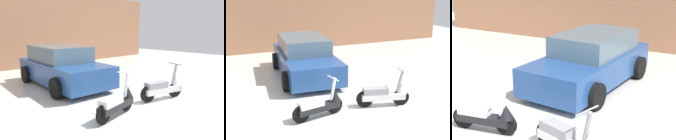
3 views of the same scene
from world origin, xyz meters
TOP-DOWN VIEW (x-y plane):
  - ground_plane at (0.00, 0.00)m, footprint 28.00×28.00m
  - wall_back at (0.00, 8.59)m, footprint 19.60×0.12m
  - scooter_front_left at (-0.76, 0.62)m, footprint 1.43×0.58m
  - scooter_front_right at (1.15, 0.57)m, footprint 1.48×0.69m
  - car_rear_left at (-0.10, 4.15)m, footprint 2.31×4.39m

SIDE VIEW (x-z plane):
  - ground_plane at x=0.00m, z-range 0.00..0.00m
  - scooter_front_left at x=-0.76m, z-range -0.15..0.86m
  - scooter_front_right at x=1.15m, z-range -0.15..0.90m
  - car_rear_left at x=-0.10m, z-range -0.03..1.42m
  - wall_back at x=0.00m, z-range 0.00..4.17m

